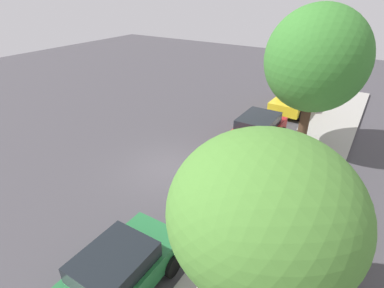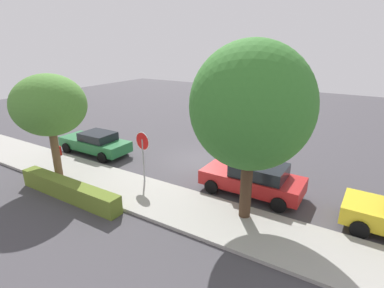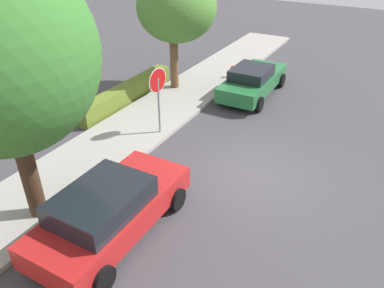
{
  "view_description": "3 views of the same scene",
  "coord_description": "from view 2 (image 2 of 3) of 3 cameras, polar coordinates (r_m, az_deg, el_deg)",
  "views": [
    {
      "loc": [
        8.95,
        6.8,
        7.2
      ],
      "look_at": [
        -0.76,
        0.58,
        1.07
      ],
      "focal_mm": 28.0,
      "sensor_mm": 36.0,
      "label": 1
    },
    {
      "loc": [
        -8.17,
        13.97,
        6.51
      ],
      "look_at": [
        -0.38,
        1.35,
        1.45
      ],
      "focal_mm": 28.0,
      "sensor_mm": 36.0,
      "label": 2
    },
    {
      "loc": [
        -9.31,
        -2.97,
        6.81
      ],
      "look_at": [
        -0.67,
        1.84,
        0.94
      ],
      "focal_mm": 35.0,
      "sensor_mm": 36.0,
      "label": 3
    }
  ],
  "objects": [
    {
      "name": "street_tree_mid_block",
      "position": [
        10.5,
        11.29,
        7.01
      ],
      "size": [
        4.3,
        4.3,
        6.67
      ],
      "color": "#422D1E",
      "rests_on": "ground_plane"
    },
    {
      "name": "street_tree_near_corner",
      "position": [
        15.71,
        -25.52,
        6.63
      ],
      "size": [
        3.42,
        3.42,
        5.16
      ],
      "color": "brown",
      "rests_on": "ground_plane"
    },
    {
      "name": "stop_sign",
      "position": [
        14.19,
        -9.35,
        -0.79
      ],
      "size": [
        0.87,
        0.13,
        2.59
      ],
      "color": "gray",
      "rests_on": "ground_plane"
    },
    {
      "name": "ground_plane",
      "position": [
        17.44,
        1.28,
        -3.07
      ],
      "size": [
        60.0,
        60.0,
        0.0
      ],
      "primitive_type": "plane",
      "color": "#423F44"
    },
    {
      "name": "sidewalk_curb",
      "position": [
        13.74,
        -9.5,
        -9.39
      ],
      "size": [
        32.0,
        2.83,
        0.14
      ],
      "primitive_type": "cube",
      "color": "#9E9B93",
      "rests_on": "ground_plane"
    },
    {
      "name": "fire_hydrant",
      "position": [
        19.4,
        -23.9,
        -1.31
      ],
      "size": [
        0.3,
        0.22,
        0.72
      ],
      "color": "red",
      "rests_on": "ground_plane"
    },
    {
      "name": "parked_car_green",
      "position": [
        19.14,
        -17.9,
        0.25
      ],
      "size": [
        4.59,
        1.99,
        1.38
      ],
      "color": "#236B38",
      "rests_on": "ground_plane"
    },
    {
      "name": "front_yard_hedge",
      "position": [
        14.24,
        -22.45,
        -8.1
      ],
      "size": [
        5.77,
        0.65,
        0.81
      ],
      "color": "olive",
      "rests_on": "ground_plane"
    },
    {
      "name": "parked_car_red",
      "position": [
        13.7,
        11.64,
        -6.38
      ],
      "size": [
        4.48,
        2.11,
        1.48
      ],
      "color": "red",
      "rests_on": "ground_plane"
    }
  ]
}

